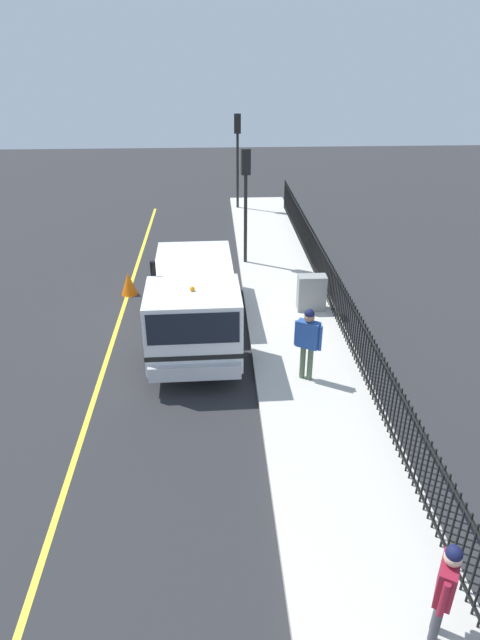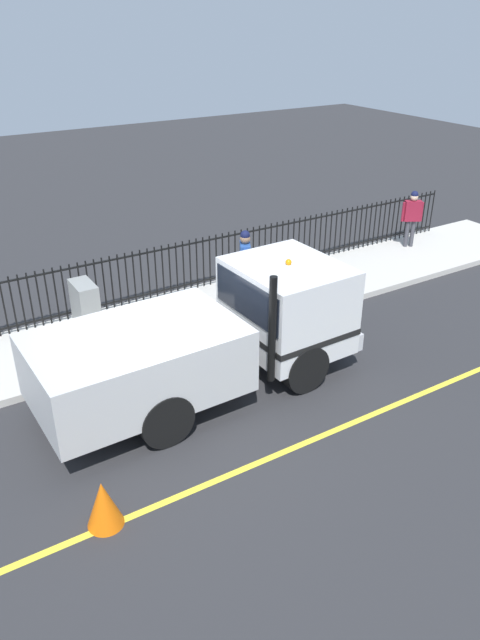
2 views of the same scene
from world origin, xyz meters
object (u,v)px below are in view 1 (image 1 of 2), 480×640
object	(u,v)px
work_truck	(194,301)
traffic_light_near	(246,184)
traffic_cone	(129,283)
worker_standing	(308,337)
pedestrian_distant	(446,583)
utility_cabinet	(311,293)
traffic_light_mid	(238,143)

from	to	relation	value
work_truck	traffic_light_near	xyz separation A→B (m)	(1.70, 5.55, 1.77)
traffic_light_near	traffic_cone	size ratio (longest dim) A/B	5.34
traffic_light_near	worker_standing	bearing A→B (deg)	88.23
pedestrian_distant	traffic_cone	bearing A→B (deg)	55.01
utility_cabinet	worker_standing	bearing A→B (deg)	-101.54
traffic_light_near	traffic_light_mid	size ratio (longest dim) A/B	0.93
pedestrian_distant	utility_cabinet	distance (m)	9.97
worker_standing	traffic_light_near	bearing A→B (deg)	-53.34
traffic_light_near	traffic_light_mid	xyz separation A→B (m)	(0.08, 7.33, 0.20)
work_truck	pedestrian_distant	xyz separation A→B (m)	(3.37, -8.44, -0.02)
traffic_light_near	traffic_light_mid	distance (m)	7.33
work_truck	traffic_light_mid	distance (m)	13.15
work_truck	traffic_light_mid	bearing A→B (deg)	-99.21
traffic_light_near	utility_cabinet	world-z (taller)	traffic_light_near
traffic_light_near	traffic_cone	bearing A→B (deg)	21.89
work_truck	utility_cabinet	size ratio (longest dim) A/B	5.76
work_truck	traffic_light_near	size ratio (longest dim) A/B	1.55
traffic_light_near	traffic_light_mid	world-z (taller)	traffic_light_mid
pedestrian_distant	traffic_light_near	size ratio (longest dim) A/B	0.42
work_truck	traffic_light_mid	xyz separation A→B (m)	(1.78, 12.88, 1.97)
traffic_cone	traffic_light_near	bearing A→B (deg)	30.74
utility_cabinet	work_truck	bearing A→B (deg)	-156.06
worker_standing	pedestrian_distant	bearing A→B (deg)	126.08
pedestrian_distant	traffic_light_mid	xyz separation A→B (m)	(-1.60, 21.32, 1.99)
pedestrian_distant	traffic_light_mid	distance (m)	21.47
worker_standing	pedestrian_distant	world-z (taller)	worker_standing
worker_standing	traffic_cone	distance (m)	7.32
pedestrian_distant	traffic_cone	xyz separation A→B (m)	(-5.58, 11.67, -0.81)
worker_standing	traffic_light_near	xyz separation A→B (m)	(-0.96, 7.72, 1.71)
work_truck	traffic_cone	size ratio (longest dim) A/B	8.29
work_truck	worker_standing	xyz separation A→B (m)	(2.66, -2.17, 0.06)
worker_standing	traffic_light_near	size ratio (longest dim) A/B	0.46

